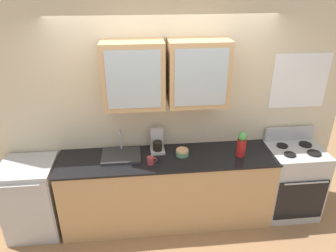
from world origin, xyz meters
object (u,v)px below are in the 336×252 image
Objects in this scene: coffee_maker at (157,142)px; dishwasher at (33,198)px; stove_range at (291,181)px; sink_faucet at (121,155)px; vase at (242,144)px; cup_near_sink at (151,161)px; bowl_stack at (182,152)px.

dishwasher is at bearing -172.89° from coffee_maker.
dishwasher is (-3.23, -0.00, -0.01)m from stove_range.
stove_range is 1.19× the size of dishwasher.
sink_faucet is 0.49× the size of dishwasher.
vase is at bearing -5.14° from sink_faucet.
dishwasher is at bearing -179.92° from stove_range.
stove_range is 0.97m from vase.
stove_range is 1.88m from cup_near_sink.
bowl_stack is at bearing 21.81° from cup_near_sink.
bowl_stack is (0.72, -0.04, 0.02)m from sink_faucet.
stove_range is at bearing -2.04° from sink_faucet.
sink_faucet is at bearing 149.79° from cup_near_sink.
stove_range is at bearing 0.08° from dishwasher.
bowl_stack is 0.50× the size of vase.
bowl_stack is 1.34× the size of cup_near_sink.
bowl_stack is 0.70m from vase.
vase reaches higher than cup_near_sink.
dishwasher is (-2.48, 0.05, -0.62)m from vase.
cup_near_sink is at bearing -176.23° from vase.
coffee_maker is (1.51, 0.19, 0.58)m from dishwasher.
dishwasher is at bearing 175.29° from cup_near_sink.
vase reaches higher than stove_range.
vase is 1.00m from coffee_maker.
sink_faucet is 0.46m from coffee_maker.
coffee_maker reaches higher than dishwasher.
bowl_stack is 0.53× the size of coffee_maker.
bowl_stack is 0.17× the size of dishwasher.
vase is 2.56m from dishwasher.
coffee_maker is at bearing 13.92° from sink_faucet.
cup_near_sink is (-1.81, -0.12, 0.51)m from stove_range.
stove_range reaches higher than cup_near_sink.
sink_faucet reaches higher than bowl_stack.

